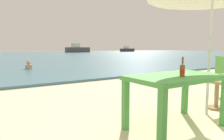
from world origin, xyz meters
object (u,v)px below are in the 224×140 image
(beer_bottle_amber, at_px, (182,70))
(side_table_wood, at_px, (217,90))
(picnic_table_green, at_px, (177,83))
(swimmer_person, at_px, (29,66))
(boat_tanker, at_px, (77,49))
(boat_sailboat, at_px, (127,50))

(beer_bottle_amber, xyz_separation_m, side_table_wood, (1.45, 0.34, -0.50))
(picnic_table_green, xyz_separation_m, side_table_wood, (1.37, 0.19, -0.30))
(swimmer_person, xyz_separation_m, boat_tanker, (16.24, 31.99, 0.55))
(boat_tanker, height_order, boat_sailboat, boat_tanker)
(boat_tanker, xyz_separation_m, boat_sailboat, (13.98, -0.06, -0.19))
(beer_bottle_amber, xyz_separation_m, boat_tanker, (15.98, 41.00, -0.06))
(beer_bottle_amber, distance_m, swimmer_person, 9.03)
(swimmer_person, bearing_deg, beer_bottle_amber, -88.34)
(picnic_table_green, bearing_deg, swimmer_person, 92.23)
(side_table_wood, bearing_deg, picnic_table_green, -172.06)
(side_table_wood, relative_size, boat_tanker, 0.10)
(boat_tanker, bearing_deg, side_table_wood, -109.66)
(beer_bottle_amber, bearing_deg, picnic_table_green, 60.91)
(picnic_table_green, relative_size, boat_sailboat, 0.35)
(picnic_table_green, relative_size, beer_bottle_amber, 5.28)
(side_table_wood, xyz_separation_m, swimmer_person, (-1.71, 8.67, -0.11))
(boat_sailboat, bearing_deg, side_table_wood, -125.08)
(side_table_wood, bearing_deg, boat_sailboat, 54.92)
(picnic_table_green, bearing_deg, boat_sailboat, 53.78)
(beer_bottle_amber, distance_m, boat_tanker, 44.00)
(picnic_table_green, height_order, beer_bottle_amber, beer_bottle_amber)
(boat_sailboat, bearing_deg, picnic_table_green, -126.22)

